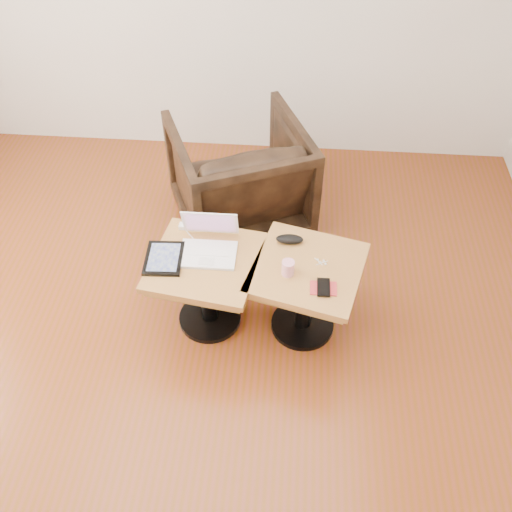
# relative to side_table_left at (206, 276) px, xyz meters

# --- Properties ---
(room_shell) EXTENTS (4.52, 4.52, 2.71)m
(room_shell) POSITION_rel_side_table_left_xyz_m (-0.06, -0.36, 0.95)
(room_shell) COLOR #66350D
(room_shell) RESTS_ON ground
(side_table_left) EXTENTS (0.66, 0.66, 0.53)m
(side_table_left) POSITION_rel_side_table_left_xyz_m (0.00, 0.00, 0.00)
(side_table_left) COLOR black
(side_table_left) RESTS_ON ground
(side_table_right) EXTENTS (0.71, 0.71, 0.53)m
(side_table_right) POSITION_rel_side_table_left_xyz_m (0.57, -0.01, 0.00)
(side_table_right) COLOR black
(side_table_right) RESTS_ON ground
(laptop) EXTENTS (0.31, 0.29, 0.22)m
(laptop) POSITION_rel_side_table_left_xyz_m (0.01, 0.08, 0.18)
(laptop) COLOR white
(laptop) RESTS_ON side_table_left
(tablet) EXTENTS (0.22, 0.27, 0.02)m
(tablet) POSITION_rel_side_table_left_xyz_m (-0.22, -0.02, 0.14)
(tablet) COLOR black
(tablet) RESTS_ON side_table_left
(charging_adapter) EXTENTS (0.05, 0.05, 0.03)m
(charging_adapter) POSITION_rel_side_table_left_xyz_m (-0.16, 0.25, 0.14)
(charging_adapter) COLOR white
(charging_adapter) RESTS_ON side_table_left
(glasses_case) EXTENTS (0.16, 0.07, 0.05)m
(glasses_case) POSITION_rel_side_table_left_xyz_m (0.46, 0.17, 0.16)
(glasses_case) COLOR black
(glasses_case) RESTS_ON side_table_right
(striped_cup) EXTENTS (0.09, 0.09, 0.09)m
(striped_cup) POSITION_rel_side_table_left_xyz_m (0.46, -0.07, 0.18)
(striped_cup) COLOR #D3396E
(striped_cup) RESTS_ON side_table_right
(earbuds_tangle) EXTENTS (0.07, 0.05, 0.01)m
(earbuds_tangle) POSITION_rel_side_table_left_xyz_m (0.64, 0.03, 0.14)
(earbuds_tangle) COLOR white
(earbuds_tangle) RESTS_ON side_table_right
(phone_on_sleeve) EXTENTS (0.14, 0.13, 0.02)m
(phone_on_sleeve) POSITION_rel_side_table_left_xyz_m (0.65, -0.16, 0.14)
(phone_on_sleeve) COLOR maroon
(phone_on_sleeve) RESTS_ON side_table_right
(armchair) EXTENTS (1.11, 1.12, 0.78)m
(armchair) POSITION_rel_side_table_left_xyz_m (0.10, 0.92, -0.00)
(armchair) COLOR black
(armchair) RESTS_ON ground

